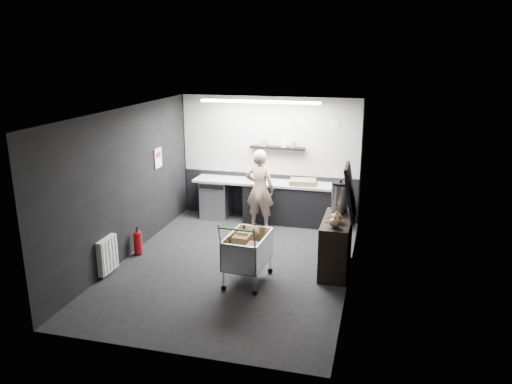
# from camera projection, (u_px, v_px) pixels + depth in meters

# --- Properties ---
(floor) EXTENTS (5.50, 5.50, 0.00)m
(floor) POSITION_uv_depth(u_px,v_px,m) (234.00, 265.00, 8.82)
(floor) COLOR black
(floor) RESTS_ON ground
(ceiling) EXTENTS (5.50, 5.50, 0.00)m
(ceiling) POSITION_uv_depth(u_px,v_px,m) (232.00, 111.00, 8.07)
(ceiling) COLOR silver
(ceiling) RESTS_ON wall_back
(wall_back) EXTENTS (5.50, 0.00, 5.50)m
(wall_back) POSITION_uv_depth(u_px,v_px,m) (269.00, 158.00, 11.00)
(wall_back) COLOR black
(wall_back) RESTS_ON floor
(wall_front) EXTENTS (5.50, 0.00, 5.50)m
(wall_front) POSITION_uv_depth(u_px,v_px,m) (165.00, 254.00, 5.89)
(wall_front) COLOR black
(wall_front) RESTS_ON floor
(wall_left) EXTENTS (0.00, 5.50, 5.50)m
(wall_left) POSITION_uv_depth(u_px,v_px,m) (126.00, 184.00, 8.92)
(wall_left) COLOR black
(wall_left) RESTS_ON floor
(wall_right) EXTENTS (0.00, 5.50, 5.50)m
(wall_right) POSITION_uv_depth(u_px,v_px,m) (353.00, 200.00, 7.97)
(wall_right) COLOR black
(wall_right) RESTS_ON floor
(kitchen_wall_panel) EXTENTS (3.95, 0.02, 1.70)m
(kitchen_wall_panel) POSITION_uv_depth(u_px,v_px,m) (269.00, 136.00, 10.85)
(kitchen_wall_panel) COLOR #AFAEAA
(kitchen_wall_panel) RESTS_ON wall_back
(dado_panel) EXTENTS (3.95, 0.02, 1.00)m
(dado_panel) POSITION_uv_depth(u_px,v_px,m) (269.00, 195.00, 11.22)
(dado_panel) COLOR black
(dado_panel) RESTS_ON wall_back
(floating_shelf) EXTENTS (1.20, 0.22, 0.04)m
(floating_shelf) POSITION_uv_depth(u_px,v_px,m) (277.00, 148.00, 10.76)
(floating_shelf) COLOR black
(floating_shelf) RESTS_ON wall_back
(wall_clock) EXTENTS (0.20, 0.03, 0.20)m
(wall_clock) POSITION_uv_depth(u_px,v_px,m) (335.00, 124.00, 10.42)
(wall_clock) COLOR silver
(wall_clock) RESTS_ON wall_back
(poster) EXTENTS (0.02, 0.30, 0.40)m
(poster) POSITION_uv_depth(u_px,v_px,m) (158.00, 158.00, 10.07)
(poster) COLOR white
(poster) RESTS_ON wall_left
(poster_red_band) EXTENTS (0.02, 0.22, 0.10)m
(poster_red_band) POSITION_uv_depth(u_px,v_px,m) (158.00, 155.00, 10.05)
(poster_red_band) COLOR red
(poster_red_band) RESTS_ON poster
(radiator) EXTENTS (0.10, 0.50, 0.60)m
(radiator) POSITION_uv_depth(u_px,v_px,m) (107.00, 255.00, 8.35)
(radiator) COLOR silver
(radiator) RESTS_ON wall_left
(ceiling_strip) EXTENTS (2.40, 0.20, 0.04)m
(ceiling_strip) POSITION_uv_depth(u_px,v_px,m) (260.00, 102.00, 9.80)
(ceiling_strip) COLOR white
(ceiling_strip) RESTS_ON ceiling
(prep_counter) EXTENTS (3.20, 0.61, 0.90)m
(prep_counter) POSITION_uv_depth(u_px,v_px,m) (272.00, 201.00, 10.91)
(prep_counter) COLOR black
(prep_counter) RESTS_ON floor
(person) EXTENTS (0.66, 0.47, 1.70)m
(person) POSITION_uv_depth(u_px,v_px,m) (260.00, 189.00, 10.42)
(person) COLOR beige
(person) RESTS_ON floor
(shopping_cart) EXTENTS (0.66, 1.03, 1.10)m
(shopping_cart) POSITION_uv_depth(u_px,v_px,m) (247.00, 252.00, 8.04)
(shopping_cart) COLOR silver
(shopping_cart) RESTS_ON floor
(sideboard) EXTENTS (0.53, 1.23, 1.85)m
(sideboard) POSITION_uv_depth(u_px,v_px,m) (337.00, 237.00, 8.48)
(sideboard) COLOR black
(sideboard) RESTS_ON floor
(fire_extinguisher) EXTENTS (0.16, 0.16, 0.51)m
(fire_extinguisher) POSITION_uv_depth(u_px,v_px,m) (138.00, 242.00, 9.19)
(fire_extinguisher) COLOR #AF0B13
(fire_extinguisher) RESTS_ON floor
(cardboard_box) EXTENTS (0.57, 0.45, 0.11)m
(cardboard_box) POSITION_uv_depth(u_px,v_px,m) (303.00, 182.00, 10.56)
(cardboard_box) COLOR #876348
(cardboard_box) RESTS_ON prep_counter
(pink_tub) EXTENTS (0.18, 0.18, 0.18)m
(pink_tub) POSITION_uv_depth(u_px,v_px,m) (265.00, 177.00, 10.80)
(pink_tub) COLOR white
(pink_tub) RESTS_ON prep_counter
(white_container) EXTENTS (0.20, 0.17, 0.17)m
(white_container) POSITION_uv_depth(u_px,v_px,m) (252.00, 177.00, 10.82)
(white_container) COLOR silver
(white_container) RESTS_ON prep_counter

